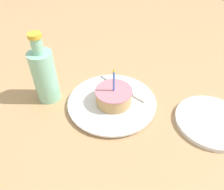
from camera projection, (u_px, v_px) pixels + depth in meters
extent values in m
cube|color=tan|center=(108.00, 102.00, 0.74)|extent=(2.40, 2.40, 0.04)
cylinder|color=silver|center=(112.00, 102.00, 0.70)|extent=(0.27, 0.27, 0.02)
cylinder|color=silver|center=(112.00, 102.00, 0.70)|extent=(0.28, 0.28, 0.01)
cylinder|color=tan|center=(114.00, 97.00, 0.68)|extent=(0.11, 0.11, 0.04)
cylinder|color=#D17A8C|center=(114.00, 91.00, 0.66)|extent=(0.11, 0.11, 0.00)
cylinder|color=#4C72E0|center=(114.00, 81.00, 0.64)|extent=(0.01, 0.01, 0.07)
cone|color=yellow|center=(114.00, 70.00, 0.61)|extent=(0.01, 0.01, 0.01)
cube|color=#B2B2B7|center=(118.00, 85.00, 0.75)|extent=(0.15, 0.03, 0.00)
cube|color=#B2B2B7|center=(140.00, 97.00, 0.70)|extent=(0.05, 0.03, 0.00)
cylinder|color=#8CD1B2|center=(45.00, 77.00, 0.68)|extent=(0.07, 0.07, 0.17)
cylinder|color=#8CD1B2|center=(37.00, 45.00, 0.60)|extent=(0.03, 0.03, 0.05)
cylinder|color=gold|center=(34.00, 35.00, 0.58)|extent=(0.04, 0.04, 0.01)
cylinder|color=silver|center=(211.00, 121.00, 0.64)|extent=(0.21, 0.21, 0.01)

